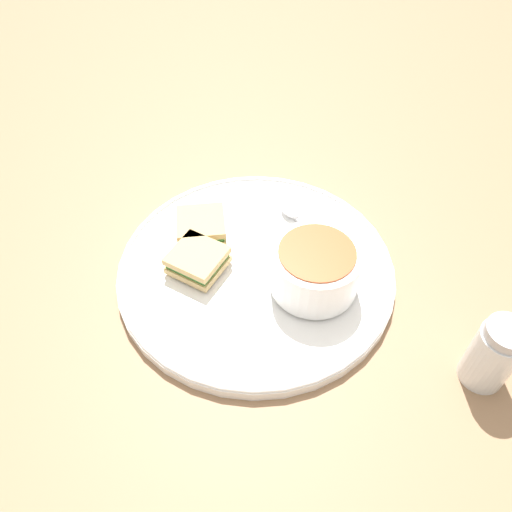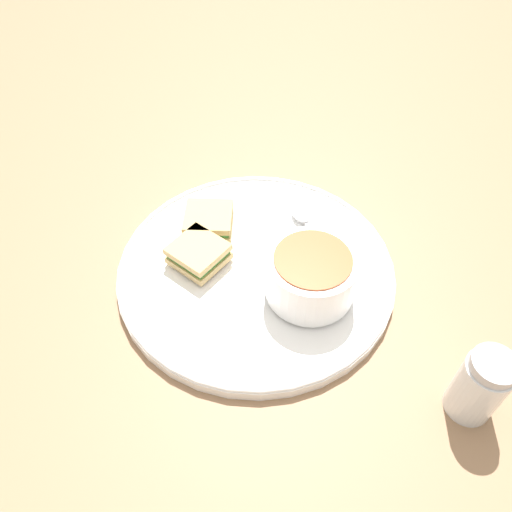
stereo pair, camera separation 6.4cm
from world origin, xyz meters
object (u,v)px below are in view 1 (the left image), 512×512
object	(u,v)px
soup_bowl	(315,268)
spoon	(294,213)
sandwich_half_near	(201,226)
sandwich_half_far	(198,260)
salt_shaker	(493,354)

from	to	relation	value
soup_bowl	spoon	distance (m)	0.13
spoon	sandwich_half_near	world-z (taller)	sandwich_half_near
sandwich_half_far	salt_shaker	distance (m)	0.36
spoon	sandwich_half_far	bearing A→B (deg)	93.70
spoon	sandwich_half_near	distance (m)	0.13
soup_bowl	spoon	bearing A→B (deg)	77.00
salt_shaker	soup_bowl	bearing A→B (deg)	126.03
soup_bowl	sandwich_half_far	xyz separation A→B (m)	(-0.13, 0.08, -0.02)
spoon	sandwich_half_near	xyz separation A→B (m)	(-0.13, 0.01, 0.01)
sandwich_half_far	salt_shaker	bearing A→B (deg)	-45.12
soup_bowl	sandwich_half_near	bearing A→B (deg)	127.34
sandwich_half_far	sandwich_half_near	bearing A→B (deg)	68.55
sandwich_half_far	salt_shaker	xyz separation A→B (m)	(0.26, -0.26, 0.01)
soup_bowl	salt_shaker	world-z (taller)	salt_shaker
salt_shaker	spoon	bearing A→B (deg)	108.35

